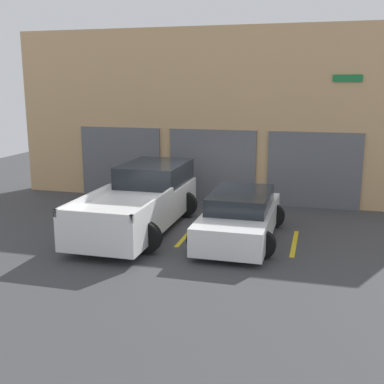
% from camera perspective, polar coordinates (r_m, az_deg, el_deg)
% --- Properties ---
extents(ground_plane, '(28.00, 28.00, 0.00)m').
position_cam_1_polar(ground_plane, '(14.30, 0.55, -3.86)').
color(ground_plane, '#3D3D3F').
extents(shophouse_building, '(15.02, 0.68, 5.97)m').
position_cam_1_polar(shophouse_building, '(16.95, 3.36, 8.78)').
color(shophouse_building, tan).
rests_on(shophouse_building, ground).
extents(pickup_truck, '(2.55, 5.55, 1.70)m').
position_cam_1_polar(pickup_truck, '(13.87, -6.00, -1.00)').
color(pickup_truck, white).
rests_on(pickup_truck, ground).
extents(sedan_white, '(2.18, 4.28, 1.28)m').
position_cam_1_polar(sedan_white, '(12.90, 5.71, -2.93)').
color(sedan_white, white).
rests_on(sedan_white, ground).
extents(parking_stripe_far_left, '(0.12, 2.20, 0.01)m').
position_cam_1_polar(parking_stripe_far_left, '(14.37, -11.83, -4.03)').
color(parking_stripe_far_left, gold).
rests_on(parking_stripe_far_left, ground).
extents(parking_stripe_left, '(0.12, 2.20, 0.01)m').
position_cam_1_polar(parking_stripe_left, '(13.35, -0.56, -5.05)').
color(parking_stripe_left, gold).
rests_on(parking_stripe_left, ground).
extents(parking_stripe_centre, '(0.12, 2.20, 0.01)m').
position_cam_1_polar(parking_stripe_centre, '(12.91, 12.04, -5.95)').
color(parking_stripe_centre, gold).
rests_on(parking_stripe_centre, ground).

